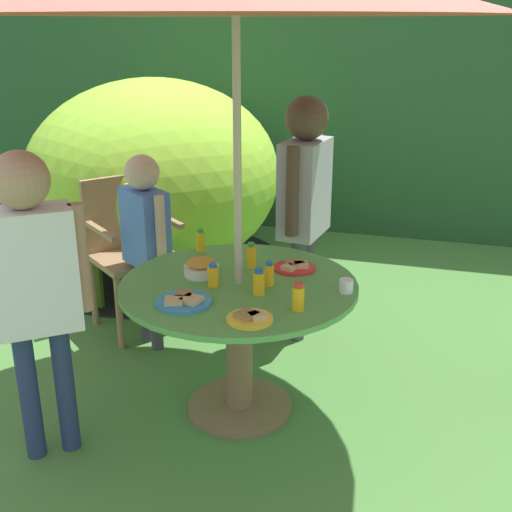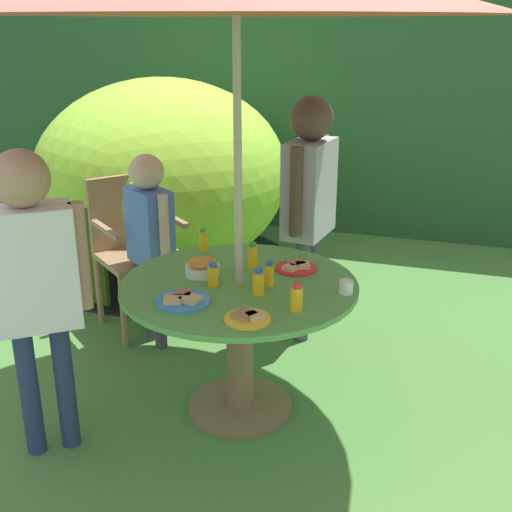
% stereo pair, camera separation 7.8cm
% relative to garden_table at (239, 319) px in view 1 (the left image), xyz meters
% --- Properties ---
extents(ground_plane, '(10.00, 10.00, 0.02)m').
position_rel_garden_table_xyz_m(ground_plane, '(0.00, 0.00, -0.50)').
color(ground_plane, '#477A38').
extents(hedge_backdrop, '(9.00, 0.70, 2.17)m').
position_rel_garden_table_xyz_m(hedge_backdrop, '(0.00, 3.31, 0.59)').
color(hedge_backdrop, '#234C28').
rests_on(hedge_backdrop, ground_plane).
extents(garden_table, '(1.11, 1.11, 0.68)m').
position_rel_garden_table_xyz_m(garden_table, '(0.00, 0.00, 0.00)').
color(garden_table, brown).
rests_on(garden_table, ground_plane).
extents(wooden_chair, '(0.63, 0.63, 0.94)m').
position_rel_garden_table_xyz_m(wooden_chair, '(-0.95, 0.76, 0.04)').
color(wooden_chair, '#93704C').
rests_on(wooden_chair, ground_plane).
extents(dome_tent, '(2.39, 2.39, 1.44)m').
position_rel_garden_table_xyz_m(dome_tent, '(-1.22, 1.75, 0.22)').
color(dome_tent, '#8CC633').
rests_on(dome_tent, ground_plane).
extents(child_in_grey_shirt, '(0.26, 0.48, 1.44)m').
position_rel_garden_table_xyz_m(child_in_grey_shirt, '(0.12, 0.89, 0.43)').
color(child_in_grey_shirt, '#3F3F47').
rests_on(child_in_grey_shirt, ground_plane).
extents(child_in_blue_shirt, '(0.34, 0.31, 1.15)m').
position_rel_garden_table_xyz_m(child_in_blue_shirt, '(-0.71, 0.51, 0.24)').
color(child_in_blue_shirt, '#3F3F47').
rests_on(child_in_blue_shirt, ground_plane).
extents(child_in_white_shirt, '(0.40, 0.37, 1.36)m').
position_rel_garden_table_xyz_m(child_in_white_shirt, '(-0.71, -0.55, 0.38)').
color(child_in_white_shirt, navy).
rests_on(child_in_white_shirt, ground_plane).
extents(snack_bowl, '(0.17, 0.17, 0.08)m').
position_rel_garden_table_xyz_m(snack_bowl, '(-0.20, 0.04, 0.23)').
color(snack_bowl, white).
rests_on(snack_bowl, garden_table).
extents(plate_far_right, '(0.21, 0.21, 0.03)m').
position_rel_garden_table_xyz_m(plate_far_right, '(0.21, 0.24, 0.20)').
color(plate_far_right, red).
rests_on(plate_far_right, garden_table).
extents(plate_near_right, '(0.24, 0.24, 0.03)m').
position_rel_garden_table_xyz_m(plate_near_right, '(-0.16, -0.28, 0.20)').
color(plate_near_right, '#338CD8').
rests_on(plate_near_right, garden_table).
extents(plate_center_front, '(0.19, 0.19, 0.03)m').
position_rel_garden_table_xyz_m(plate_center_front, '(0.16, -0.37, 0.20)').
color(plate_center_front, yellow).
rests_on(plate_center_front, garden_table).
extents(juice_bottle_near_left, '(0.05, 0.05, 0.11)m').
position_rel_garden_table_xyz_m(juice_bottle_near_left, '(-0.10, -0.07, 0.24)').
color(juice_bottle_near_left, yellow).
rests_on(juice_bottle_near_left, garden_table).
extents(juice_bottle_far_left, '(0.05, 0.05, 0.12)m').
position_rel_garden_table_xyz_m(juice_bottle_far_left, '(0.13, -0.10, 0.24)').
color(juice_bottle_far_left, yellow).
rests_on(juice_bottle_far_left, garden_table).
extents(juice_bottle_center_back, '(0.05, 0.05, 0.12)m').
position_rel_garden_table_xyz_m(juice_bottle_center_back, '(0.33, -0.21, 0.24)').
color(juice_bottle_center_back, yellow).
rests_on(juice_bottle_center_back, garden_table).
extents(juice_bottle_mid_left, '(0.05, 0.05, 0.12)m').
position_rel_garden_table_xyz_m(juice_bottle_mid_left, '(-0.32, 0.36, 0.24)').
color(juice_bottle_mid_left, yellow).
rests_on(juice_bottle_mid_left, garden_table).
extents(juice_bottle_mid_right, '(0.05, 0.05, 0.13)m').
position_rel_garden_table_xyz_m(juice_bottle_mid_right, '(0.00, 0.21, 0.25)').
color(juice_bottle_mid_right, yellow).
rests_on(juice_bottle_mid_right, garden_table).
extents(juice_bottle_front_edge, '(0.04, 0.04, 0.12)m').
position_rel_garden_table_xyz_m(juice_bottle_front_edge, '(0.14, 0.01, 0.24)').
color(juice_bottle_front_edge, yellow).
rests_on(juice_bottle_front_edge, garden_table).
extents(cup_near, '(0.06, 0.06, 0.06)m').
position_rel_garden_table_xyz_m(cup_near, '(0.50, 0.03, 0.22)').
color(cup_near, white).
rests_on(cup_near, garden_table).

